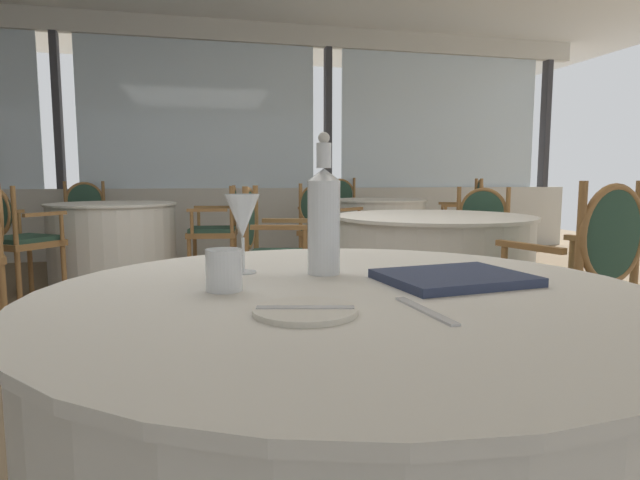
{
  "coord_description": "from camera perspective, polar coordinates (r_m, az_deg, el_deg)",
  "views": [
    {
      "loc": [
        -0.09,
        -2.85,
        0.97
      ],
      "look_at": [
        0.21,
        -1.58,
        0.82
      ],
      "focal_mm": 29.54,
      "sensor_mm": 36.0,
      "label": 1
    }
  ],
  "objects": [
    {
      "name": "dining_chair_2_1",
      "position": [
        2.73,
        26.79,
        -2.89
      ],
      "size": [
        0.61,
        0.56,
        0.96
      ],
      "rotation": [
        0.0,
        0.0,
        8.11
      ],
      "color": "olive",
      "rests_on": "ground_plane"
    },
    {
      "name": "window_wall_far",
      "position": [
        6.75,
        -12.69,
        8.03
      ],
      "size": [
        10.28,
        0.14,
        2.88
      ],
      "color": "beige",
      "rests_on": "ground_plane"
    },
    {
      "name": "dining_chair_3_1",
      "position": [
        5.22,
        -10.71,
        1.78
      ],
      "size": [
        0.52,
        0.58,
        0.9
      ],
      "rotation": [
        0.0,
        0.0,
        9.29
      ],
      "color": "olive",
      "rests_on": "ground_plane"
    },
    {
      "name": "butter_knife",
      "position": [
        0.92,
        -1.61,
        -7.35
      ],
      "size": [
        0.17,
        0.06,
        0.0
      ],
      "primitive_type": "cube",
      "rotation": [
        0.0,
        0.0,
        -0.23
      ],
      "color": "silver",
      "rests_on": "foreground_table"
    },
    {
      "name": "wine_glass",
      "position": [
        1.31,
        -8.4,
        2.46
      ],
      "size": [
        0.09,
        0.09,
        0.2
      ],
      "color": "white",
      "rests_on": "foreground_table"
    },
    {
      "name": "background_table_3",
      "position": [
        5.42,
        -21.46,
        -0.16
      ],
      "size": [
        1.19,
        1.19,
        0.74
      ],
      "color": "silver",
      "rests_on": "ground_plane"
    },
    {
      "name": "water_tumbler",
      "position": [
        1.12,
        -10.36,
        -3.21
      ],
      "size": [
        0.08,
        0.08,
        0.09
      ],
      "primitive_type": "cylinder",
      "color": "white",
      "rests_on": "foreground_table"
    },
    {
      "name": "dining_chair_1_1",
      "position": [
        5.97,
        15.65,
        2.57
      ],
      "size": [
        0.6,
        0.64,
        0.97
      ],
      "rotation": [
        0.0,
        0.0,
        9.03
      ],
      "color": "olive",
      "rests_on": "ground_plane"
    },
    {
      "name": "menu_book",
      "position": [
        1.23,
        14.31,
        -3.98
      ],
      "size": [
        0.34,
        0.28,
        0.02
      ],
      "primitive_type": "cube",
      "rotation": [
        0.0,
        0.0,
        0.13
      ],
      "color": "#2D3856",
      "rests_on": "foreground_table"
    },
    {
      "name": "dining_chair_3_2",
      "position": [
        6.39,
        -23.83,
        2.38
      ],
      "size": [
        0.64,
        0.6,
        0.94
      ],
      "rotation": [
        0.0,
        0.0,
        11.39
      ],
      "color": "olive",
      "rests_on": "ground_plane"
    },
    {
      "name": "dining_chair_3_0",
      "position": [
        4.75,
        -30.33,
        0.69
      ],
      "size": [
        0.66,
        0.65,
        0.92
      ],
      "rotation": [
        0.0,
        0.0,
        7.2
      ],
      "color": "olive",
      "rests_on": "ground_plane"
    },
    {
      "name": "dining_chair_2_2",
      "position": [
        4.44,
        16.74,
        0.73
      ],
      "size": [
        0.66,
        0.66,
        0.9
      ],
      "rotation": [
        0.0,
        0.0,
        10.21
      ],
      "color": "olive",
      "rests_on": "ground_plane"
    },
    {
      "name": "background_table_2",
      "position": [
        3.46,
        12.11,
        -3.48
      ],
      "size": [
        1.26,
        1.26,
        0.74
      ],
      "color": "silver",
      "rests_on": "ground_plane"
    },
    {
      "name": "water_bottle",
      "position": [
        1.28,
        0.42,
        2.43
      ],
      "size": [
        0.08,
        0.08,
        0.34
      ],
      "color": "white",
      "rests_on": "foreground_table"
    },
    {
      "name": "dining_chair_2_0",
      "position": [
        3.41,
        -5.5,
        -0.52
      ],
      "size": [
        0.56,
        0.61,
        0.93
      ],
      "rotation": [
        0.0,
        0.0,
        6.02
      ],
      "color": "olive",
      "rests_on": "ground_plane"
    },
    {
      "name": "foreground_table",
      "position": [
        1.25,
        2.78,
        -22.13
      ],
      "size": [
        1.31,
        1.31,
        0.74
      ],
      "color": "silver",
      "rests_on": "ground_plane"
    },
    {
      "name": "ground_plane",
      "position": [
        3.02,
        -11.13,
        -12.26
      ],
      "size": [
        13.47,
        13.47,
        0.0
      ],
      "primitive_type": "plane",
      "color": "#756047"
    },
    {
      "name": "dinner_fork",
      "position": [
        0.95,
        11.32,
        -7.49
      ],
      "size": [
        0.03,
        0.2,
        0.0
      ],
      "primitive_type": "cube",
      "rotation": [
        0.0,
        0.0,
        1.65
      ],
      "color": "silver",
      "rests_on": "foreground_table"
    },
    {
      "name": "dining_chair_1_0",
      "position": [
        5.16,
        0.41,
        1.92
      ],
      "size": [
        0.65,
        0.66,
        0.92
      ],
      "rotation": [
        0.0,
        0.0,
        6.94
      ],
      "color": "olive",
      "rests_on": "ground_plane"
    },
    {
      "name": "side_plate",
      "position": [
        0.92,
        -1.61,
        -7.67
      ],
      "size": [
        0.18,
        0.18,
        0.01
      ],
      "primitive_type": "cylinder",
      "color": "silver",
      "rests_on": "foreground_table"
    },
    {
      "name": "dining_chair_1_2",
      "position": [
        6.81,
        2.55,
        3.36
      ],
      "size": [
        0.58,
        0.52,
        0.98
      ],
      "rotation": [
        0.0,
        0.0,
        11.13
      ],
      "color": "olive",
      "rests_on": "ground_plane"
    },
    {
      "name": "background_table_1",
      "position": [
        5.95,
        6.25,
        0.85
      ],
      "size": [
        1.09,
        1.09,
        0.74
      ],
      "color": "silver",
      "rests_on": "ground_plane"
    }
  ]
}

